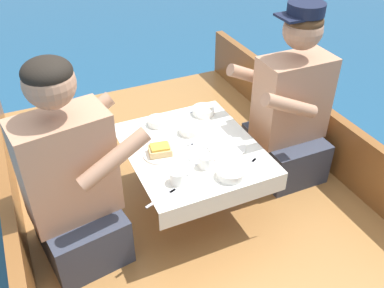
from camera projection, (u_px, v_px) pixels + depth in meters
The scene contains 22 objects.
ground_plane at pixel (197, 249), 2.57m from camera, with size 60.00×60.00×0.00m, color navy.
boat_deck at pixel (198, 231), 2.48m from camera, with size 1.91×3.10×0.32m, color #9E6B38.
gunwale_port at pixel (17, 241), 1.97m from camera, with size 0.06×3.10×0.36m, color brown.
gunwale_starboard at pixel (336, 144), 2.59m from camera, with size 0.06×3.10×0.36m, color brown.
cockpit_table at pixel (192, 153), 2.24m from camera, with size 0.66×0.77×0.39m.
person_port at pixel (72, 183), 1.93m from camera, with size 0.57×0.51×1.03m.
person_starboard at pixel (290, 112), 2.44m from camera, with size 0.52×0.44×1.04m.
plate_sandwich at pixel (160, 154), 2.16m from camera, with size 0.17×0.17×0.01m.
plate_bread at pixel (227, 147), 2.21m from camera, with size 0.20×0.20×0.01m.
sandwich at pixel (160, 150), 2.14m from camera, with size 0.13×0.10×0.05m.
bowl_port_near at pixel (190, 129), 2.31m from camera, with size 0.11×0.11×0.04m.
bowl_starboard_near at pixel (158, 121), 2.38m from camera, with size 0.11×0.11×0.04m.
bowl_center_far at pixel (231, 173), 2.01m from camera, with size 0.14×0.14×0.04m.
bowl_port_far at pixel (203, 110), 2.48m from camera, with size 0.13×0.13×0.04m.
coffee_cup_port at pixel (178, 177), 1.97m from camera, with size 0.10×0.08×0.06m.
coffee_cup_starboard at pixel (206, 161), 2.07m from camera, with size 0.09×0.06×0.06m.
utensil_fork_port at pixel (164, 196), 1.91m from camera, with size 0.17×0.07×0.00m.
utensil_knife_starboard at pixel (193, 143), 2.24m from camera, with size 0.15×0.11×0.00m.
utensil_spoon_center at pixel (174, 115), 2.48m from camera, with size 0.17×0.04×0.01m.
utensil_knife_port at pixel (186, 157), 2.15m from camera, with size 0.05×0.17×0.00m.
utensil_fork_starboard at pixel (249, 165), 2.09m from camera, with size 0.16×0.10×0.00m.
utensil_spoon_starboard at pixel (196, 145), 2.23m from camera, with size 0.14×0.12×0.01m.
Camera 1 is at (-0.75, -1.56, 2.01)m, focal length 40.00 mm.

